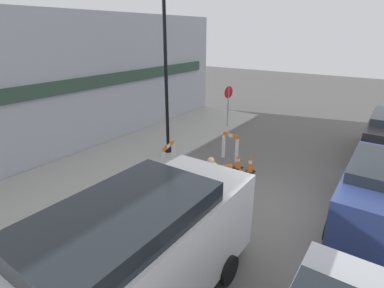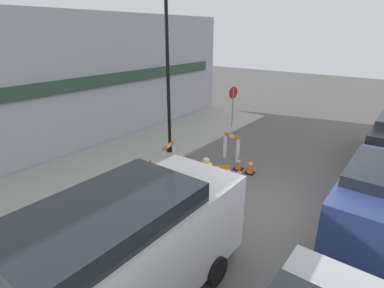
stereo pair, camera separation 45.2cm
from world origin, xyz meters
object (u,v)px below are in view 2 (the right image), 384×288
object	(u,v)px
streetlamp_post	(167,47)
person_worker	(206,184)
parked_car_1	(381,196)
stop_sign	(233,100)
work_van	(110,260)

from	to	relation	value
streetlamp_post	person_worker	bearing A→B (deg)	-126.10
streetlamp_post	person_worker	xyz separation A→B (m)	(-2.65, -3.63, -3.28)
streetlamp_post	person_worker	size ratio (longest dim) A/B	3.86
parked_car_1	stop_sign	bearing A→B (deg)	54.55
stop_sign	work_van	size ratio (longest dim) A/B	0.37
parked_car_1	work_van	bearing A→B (deg)	150.21
person_worker	parked_car_1	xyz separation A→B (m)	(1.98, -3.84, 0.10)
streetlamp_post	person_worker	world-z (taller)	streetlamp_post
person_worker	work_van	bearing A→B (deg)	153.25
stop_sign	person_worker	world-z (taller)	stop_sign
person_worker	parked_car_1	bearing A→B (deg)	-99.50
stop_sign	work_van	world-z (taller)	work_van
parked_car_1	person_worker	bearing A→B (deg)	117.23
stop_sign	work_van	distance (m)	11.38
parked_car_1	work_van	size ratio (longest dim) A/B	0.78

